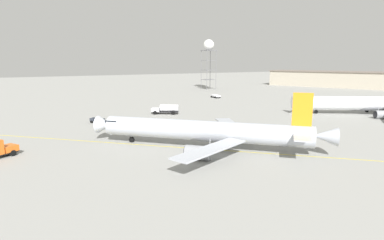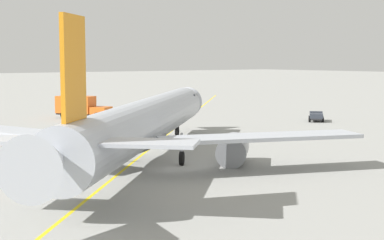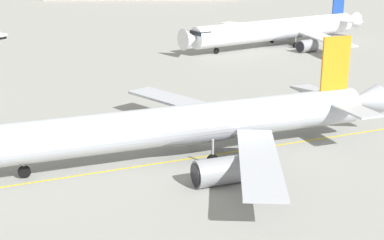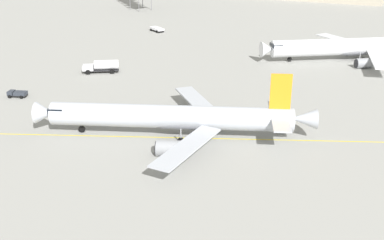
{
  "view_description": "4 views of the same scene",
  "coord_description": "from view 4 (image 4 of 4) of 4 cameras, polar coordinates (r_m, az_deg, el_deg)",
  "views": [
    {
      "loc": [
        -35.29,
        -47.62,
        15.8
      ],
      "look_at": [
        -6.04,
        3.99,
        4.72
      ],
      "focal_mm": 29.9,
      "sensor_mm": 36.0,
      "label": 1
    },
    {
      "loc": [
        34.15,
        -24.31,
        8.29
      ],
      "look_at": [
        -3.84,
        4.23,
        3.22
      ],
      "focal_mm": 53.7,
      "sensor_mm": 36.0,
      "label": 2
    },
    {
      "loc": [
        -50.6,
        -20.39,
        19.54
      ],
      "look_at": [
        -2.01,
        1.13,
        2.6
      ],
      "focal_mm": 52.11,
      "sensor_mm": 36.0,
      "label": 3
    },
    {
      "loc": [
        -48.44,
        -54.35,
        31.12
      ],
      "look_at": [
        -4.36,
        -3.14,
        3.55
      ],
      "focal_mm": 44.87,
      "sensor_mm": 36.0,
      "label": 4
    }
  ],
  "objects": [
    {
      "name": "airliner_main",
      "position": [
        75.29,
        -2.11,
        0.24
      ],
      "size": [
        33.9,
        34.17,
        10.66
      ],
      "rotation": [
        0.0,
        0.0,
        2.35
      ],
      "color": "#B2B7C1",
      "rests_on": "ground_plane"
    },
    {
      "name": "pushback_tug_truck",
      "position": [
        153.4,
        -4.21,
        10.74
      ],
      "size": [
        2.89,
        5.44,
        1.3
      ],
      "rotation": [
        0.0,
        0.0,
        4.63
      ],
      "color": "#232326",
      "rests_on": "ground_plane"
    },
    {
      "name": "airliner_secondary",
      "position": [
        125.74,
        18.18,
        8.21
      ],
      "size": [
        39.22,
        32.16,
        11.59
      ],
      "rotation": [
        0.0,
        0.0,
        2.56
      ],
      "color": "white",
      "rests_on": "ground_plane"
    },
    {
      "name": "baggage_truck_truck",
      "position": [
        99.23,
        -20.06,
        2.97
      ],
      "size": [
        3.63,
        3.78,
        1.22
      ],
      "rotation": [
        0.0,
        0.0,
        2.3
      ],
      "color": "#232326",
      "rests_on": "ground_plane"
    },
    {
      "name": "fuel_tanker_truck",
      "position": [
        110.78,
        -10.62,
        6.34
      ],
      "size": [
        7.93,
        6.44,
        2.87
      ],
      "rotation": [
        0.0,
        0.0,
        2.54
      ],
      "color": "#232326",
      "rests_on": "ground_plane"
    },
    {
      "name": "ground_plane",
      "position": [
        79.18,
        0.91,
        -0.95
      ],
      "size": [
        600.0,
        600.0,
        0.0
      ],
      "primitive_type": "plane",
      "color": "gray"
    },
    {
      "name": "taxiway_centreline",
      "position": [
        76.36,
        -6.47,
        -2.0
      ],
      "size": [
        115.35,
        110.35,
        0.01
      ],
      "rotation": [
        0.0,
        0.0,
        2.38
      ],
      "color": "yellow",
      "rests_on": "ground_plane"
    }
  ]
}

